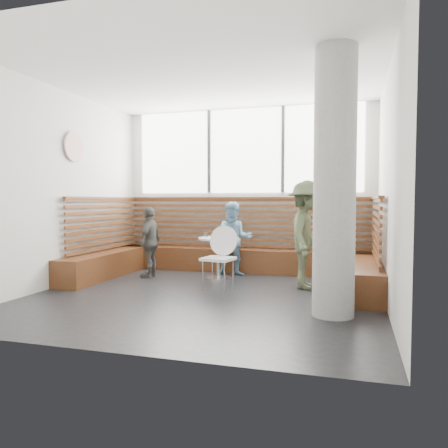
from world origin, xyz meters
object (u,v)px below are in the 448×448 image
(cafe_table, at_px, (218,249))
(concrete_column, at_px, (335,183))
(cafe_chair, at_px, (220,252))
(child_back, at_px, (234,239))
(adult_man, at_px, (307,235))
(child_left, at_px, (150,242))

(cafe_table, bearing_deg, concrete_column, -43.92)
(cafe_chair, bearing_deg, child_back, 103.54)
(cafe_table, height_order, child_back, child_back)
(cafe_chair, distance_m, adult_man, 1.41)
(cafe_table, height_order, child_left, child_left)
(cafe_table, bearing_deg, child_left, -171.49)
(cafe_chair, relative_size, adult_man, 0.58)
(cafe_chair, bearing_deg, adult_man, 27.53)
(adult_man, bearing_deg, concrete_column, -161.52)
(concrete_column, height_order, cafe_table, concrete_column)
(concrete_column, height_order, adult_man, concrete_column)
(child_left, bearing_deg, cafe_table, 95.78)
(concrete_column, distance_m, adult_man, 1.81)
(adult_man, height_order, child_left, adult_man)
(adult_man, relative_size, child_back, 1.25)
(child_back, xyz_separation_m, child_left, (-1.43, -0.57, -0.04))
(cafe_table, height_order, cafe_chair, cafe_chair)
(cafe_table, xyz_separation_m, cafe_chair, (0.28, -0.85, 0.06))
(cafe_chair, xyz_separation_m, child_left, (-1.53, 0.66, 0.05))
(cafe_chair, distance_m, child_left, 1.67)
(concrete_column, xyz_separation_m, cafe_chair, (-1.79, 1.14, -1.02))
(cafe_table, relative_size, adult_man, 0.43)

